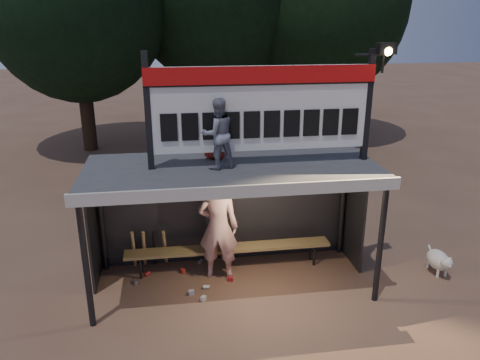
% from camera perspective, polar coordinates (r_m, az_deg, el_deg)
% --- Properties ---
extents(ground, '(80.00, 80.00, 0.00)m').
position_cam_1_polar(ground, '(8.95, -0.91, -12.48)').
color(ground, brown).
rests_on(ground, ground).
extents(player, '(0.84, 0.64, 2.05)m').
position_cam_1_polar(player, '(8.71, -2.66, -5.77)').
color(player, white).
rests_on(player, ground).
extents(child_a, '(0.66, 0.57, 1.17)m').
position_cam_1_polar(child_a, '(7.67, -2.73, 5.64)').
color(child_a, gray).
rests_on(child_a, dugout_shelter).
extents(child_b, '(0.58, 0.49, 1.02)m').
position_cam_1_polar(child_b, '(8.24, -3.12, 6.06)').
color(child_b, maroon).
rests_on(child_b, dugout_shelter).
extents(dugout_shelter, '(5.10, 2.08, 2.32)m').
position_cam_1_polar(dugout_shelter, '(8.36, -1.20, -0.77)').
color(dugout_shelter, '#38383A').
rests_on(dugout_shelter, ground).
extents(scoreboard_assembly, '(4.10, 0.27, 1.99)m').
position_cam_1_polar(scoreboard_assembly, '(7.81, 3.08, 9.03)').
color(scoreboard_assembly, black).
rests_on(scoreboard_assembly, dugout_shelter).
extents(bench, '(4.00, 0.35, 0.48)m').
position_cam_1_polar(bench, '(9.21, -1.38, -8.39)').
color(bench, olive).
rests_on(bench, ground).
extents(tree_right, '(6.08, 6.08, 8.72)m').
position_cam_1_polar(tree_right, '(19.01, 10.51, 20.48)').
color(tree_right, black).
rests_on(tree_right, ground).
extents(dog, '(0.36, 0.81, 0.49)m').
position_cam_1_polar(dog, '(9.90, 23.10, -8.99)').
color(dog, beige).
rests_on(dog, ground).
extents(bats, '(0.68, 0.35, 0.84)m').
position_cam_1_polar(bats, '(9.41, -10.99, -8.15)').
color(bats, '#A27C4C').
rests_on(bats, ground).
extents(litter, '(1.88, 1.45, 0.08)m').
position_cam_1_polar(litter, '(9.02, -6.42, -12.05)').
color(litter, '#A4241C').
rests_on(litter, ground).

